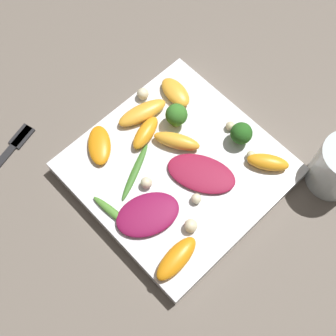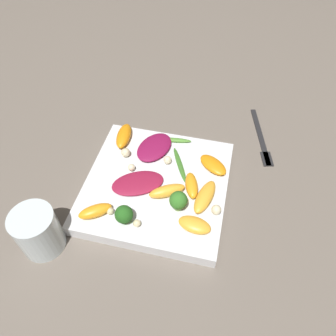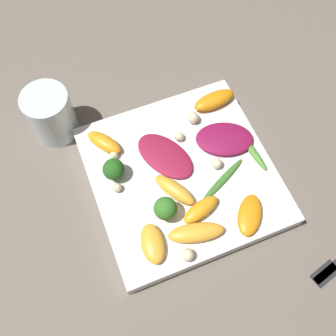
% 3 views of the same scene
% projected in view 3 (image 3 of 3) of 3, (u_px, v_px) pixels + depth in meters
% --- Properties ---
extents(ground_plane, '(2.40, 2.40, 0.00)m').
position_uv_depth(ground_plane, '(182.00, 179.00, 0.61)').
color(ground_plane, '#6B6056').
extents(plate, '(0.26, 0.26, 0.03)m').
position_uv_depth(plate, '(182.00, 176.00, 0.60)').
color(plate, white).
rests_on(plate, ground_plane).
extents(drinking_glass, '(0.07, 0.07, 0.09)m').
position_uv_depth(drinking_glass, '(51.00, 114.00, 0.61)').
color(drinking_glass, silver).
rests_on(drinking_glass, ground_plane).
extents(radicchio_leaf_0, '(0.10, 0.09, 0.01)m').
position_uv_depth(radicchio_leaf_0, '(225.00, 139.00, 0.60)').
color(radicchio_leaf_0, maroon).
rests_on(radicchio_leaf_0, plate).
extents(radicchio_leaf_1, '(0.09, 0.11, 0.01)m').
position_uv_depth(radicchio_leaf_1, '(165.00, 156.00, 0.59)').
color(radicchio_leaf_1, maroon).
rests_on(radicchio_leaf_1, plate).
extents(orange_segment_0, '(0.08, 0.04, 0.02)m').
position_uv_depth(orange_segment_0, '(196.00, 233.00, 0.53)').
color(orange_segment_0, '#FCAD33').
rests_on(orange_segment_0, plate).
extents(orange_segment_1, '(0.06, 0.07, 0.01)m').
position_uv_depth(orange_segment_1, '(250.00, 215.00, 0.55)').
color(orange_segment_1, orange).
rests_on(orange_segment_1, plate).
extents(orange_segment_2, '(0.05, 0.06, 0.02)m').
position_uv_depth(orange_segment_2, '(104.00, 142.00, 0.59)').
color(orange_segment_2, orange).
rests_on(orange_segment_2, plate).
extents(orange_segment_3, '(0.06, 0.04, 0.02)m').
position_uv_depth(orange_segment_3, '(200.00, 210.00, 0.55)').
color(orange_segment_3, orange).
rests_on(orange_segment_3, plate).
extents(orange_segment_4, '(0.05, 0.07, 0.02)m').
position_uv_depth(orange_segment_4, '(174.00, 190.00, 0.56)').
color(orange_segment_4, '#FCAD33').
rests_on(orange_segment_4, plate).
extents(orange_segment_5, '(0.04, 0.06, 0.02)m').
position_uv_depth(orange_segment_5, '(153.00, 244.00, 0.53)').
color(orange_segment_5, '#FCAD33').
rests_on(orange_segment_5, plate).
extents(orange_segment_6, '(0.07, 0.03, 0.02)m').
position_uv_depth(orange_segment_6, '(214.00, 100.00, 0.63)').
color(orange_segment_6, orange).
rests_on(orange_segment_6, plate).
extents(broccoli_floret_0, '(0.03, 0.03, 0.04)m').
position_uv_depth(broccoli_floret_0, '(165.00, 209.00, 0.53)').
color(broccoli_floret_0, '#7A9E51').
rests_on(broccoli_floret_0, plate).
extents(broccoli_floret_1, '(0.03, 0.03, 0.04)m').
position_uv_depth(broccoli_floret_1, '(114.00, 169.00, 0.56)').
color(broccoli_floret_1, '#84AD5B').
rests_on(broccoli_floret_1, plate).
extents(arugula_sprig_0, '(0.02, 0.07, 0.01)m').
position_uv_depth(arugula_sprig_0, '(253.00, 151.00, 0.59)').
color(arugula_sprig_0, '#518E33').
rests_on(arugula_sprig_0, plate).
extents(arugula_sprig_1, '(0.09, 0.05, 0.01)m').
position_uv_depth(arugula_sprig_1, '(223.00, 180.00, 0.57)').
color(arugula_sprig_1, '#3D7528').
rests_on(arugula_sprig_1, plate).
extents(macadamia_nut_0, '(0.01, 0.01, 0.01)m').
position_uv_depth(macadamia_nut_0, '(114.00, 155.00, 0.59)').
color(macadamia_nut_0, beige).
rests_on(macadamia_nut_0, plate).
extents(macadamia_nut_1, '(0.01, 0.01, 0.01)m').
position_uv_depth(macadamia_nut_1, '(179.00, 137.00, 0.60)').
color(macadamia_nut_1, beige).
rests_on(macadamia_nut_1, plate).
extents(macadamia_nut_2, '(0.01, 0.01, 0.01)m').
position_uv_depth(macadamia_nut_2, '(117.00, 188.00, 0.57)').
color(macadamia_nut_2, beige).
rests_on(macadamia_nut_2, plate).
extents(macadamia_nut_3, '(0.02, 0.02, 0.02)m').
position_uv_depth(macadamia_nut_3, '(217.00, 163.00, 0.58)').
color(macadamia_nut_3, beige).
rests_on(macadamia_nut_3, plate).
extents(macadamia_nut_4, '(0.02, 0.02, 0.02)m').
position_uv_depth(macadamia_nut_4, '(188.00, 255.00, 0.52)').
color(macadamia_nut_4, beige).
rests_on(macadamia_nut_4, plate).
extents(macadamia_nut_5, '(0.02, 0.02, 0.02)m').
position_uv_depth(macadamia_nut_5, '(193.00, 118.00, 0.61)').
color(macadamia_nut_5, beige).
rests_on(macadamia_nut_5, plate).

